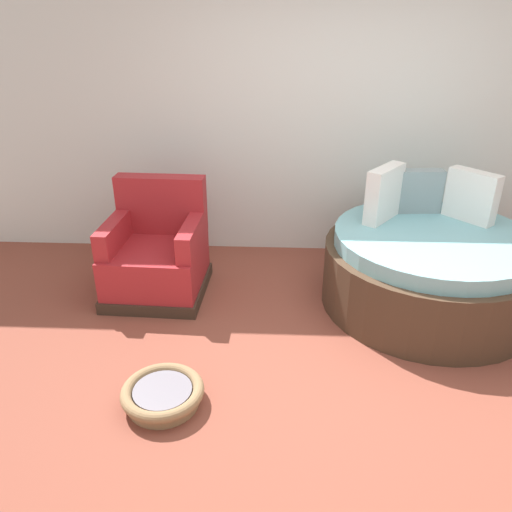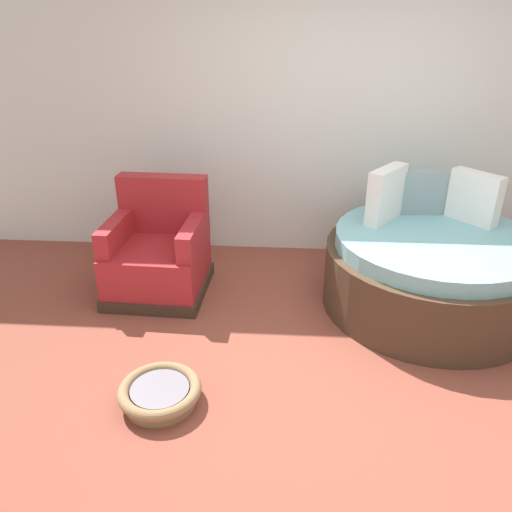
% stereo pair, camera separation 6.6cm
% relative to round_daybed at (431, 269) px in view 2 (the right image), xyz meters
% --- Properties ---
extents(ground_plane, '(8.00, 8.00, 0.02)m').
position_rel_round_daybed_xyz_m(ground_plane, '(-0.76, -1.00, -0.34)').
color(ground_plane, brown).
extents(back_wall, '(8.00, 0.12, 2.88)m').
position_rel_round_daybed_xyz_m(back_wall, '(-0.76, 1.07, 1.11)').
color(back_wall, silver).
rests_on(back_wall, ground_plane).
extents(round_daybed, '(1.68, 1.68, 1.07)m').
position_rel_round_daybed_xyz_m(round_daybed, '(0.00, 0.00, 0.00)').
color(round_daybed, '#473323').
rests_on(round_daybed, ground_plane).
extents(red_armchair, '(0.83, 0.83, 0.94)m').
position_rel_round_daybed_xyz_m(red_armchair, '(-2.23, 0.11, 0.00)').
color(red_armchair, '#38281E').
rests_on(red_armchair, ground_plane).
extents(pet_basket, '(0.51, 0.51, 0.13)m').
position_rel_round_daybed_xyz_m(pet_basket, '(-1.90, -1.29, -0.25)').
color(pet_basket, '#8E704C').
rests_on(pet_basket, ground_plane).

